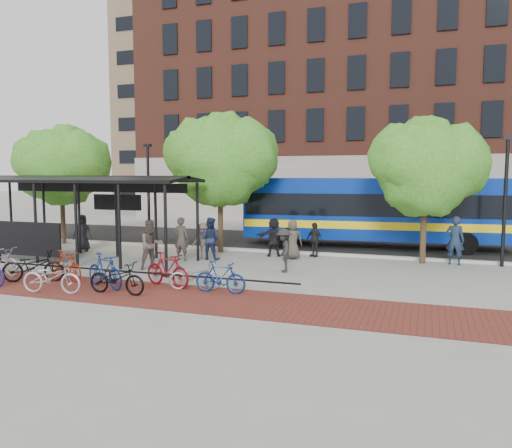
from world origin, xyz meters
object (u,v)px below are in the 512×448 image
(bike_10, at_px, (196,276))
(bus, at_px, (374,208))
(bike_4, at_px, (33,266))
(bike_11, at_px, (220,277))
(pedestrian_9, at_px, (284,250))
(pedestrian_6, at_px, (293,239))
(pedestrian_8, at_px, (151,245))
(pedestrian_0, at_px, (82,233))
(pedestrian_1, at_px, (181,239))
(bike_8, at_px, (117,278))
(bike_7, at_px, (105,271))
(lamp_post_right, at_px, (505,197))
(bike_5, at_px, (66,266))
(lamp_post_left, at_px, (148,192))
(pedestrian_2, at_px, (210,239))
(tree_b, at_px, (222,157))
(bike_9, at_px, (167,270))
(tree_c, at_px, (428,164))
(bike_6, at_px, (52,277))
(bus_shelter, at_px, (74,190))
(tree_a, at_px, (63,163))
(pedestrian_7, at_px, (455,240))
(pedestrian_5, at_px, (274,237))
(pedestrian_4, at_px, (314,240))
(pedestrian_3, at_px, (203,241))

(bike_10, bearing_deg, bus, -40.43)
(bike_4, bearing_deg, bike_11, -109.06)
(bike_11, xyz_separation_m, pedestrian_9, (0.95, 3.81, 0.33))
(pedestrian_6, xyz_separation_m, pedestrian_8, (-4.51, -4.09, 0.10))
(pedestrian_0, xyz_separation_m, pedestrian_1, (5.58, -0.66, 0.04))
(bike_8, relative_size, pedestrian_6, 1.12)
(bike_7, bearing_deg, pedestrian_8, 25.67)
(lamp_post_right, distance_m, bike_5, 16.68)
(lamp_post_left, xyz_separation_m, pedestrian_2, (4.38, -2.32, -1.84))
(bike_5, distance_m, pedestrian_6, 9.25)
(bike_8, height_order, pedestrian_1, pedestrian_1)
(pedestrian_6, bearing_deg, bike_7, 41.71)
(bike_4, distance_m, pedestrian_2, 7.17)
(tree_b, xyz_separation_m, pedestrian_0, (-6.40, -1.94, -3.58))
(bike_7, height_order, bike_9, bike_9)
(tree_c, bearing_deg, bike_5, -146.95)
(bike_6, relative_size, bike_11, 1.17)
(bus_shelter, distance_m, tree_a, 5.52)
(bus_shelter, bearing_deg, tree_a, 134.60)
(bus, xyz_separation_m, pedestrian_7, (3.59, -3.79, -0.99))
(bike_10, bearing_deg, pedestrian_1, 13.11)
(tree_c, distance_m, lamp_post_left, 13.16)
(bike_8, distance_m, pedestrian_5, 8.67)
(bike_8, height_order, pedestrian_6, pedestrian_6)
(lamp_post_left, relative_size, pedestrian_0, 2.92)
(bike_5, distance_m, pedestrian_4, 10.43)
(bike_9, bearing_deg, lamp_post_left, 50.89)
(tree_b, relative_size, pedestrian_0, 3.69)
(bus_shelter, relative_size, bike_11, 6.41)
(bus, distance_m, bike_10, 12.12)
(tree_b, height_order, pedestrian_2, tree_b)
(bus, distance_m, pedestrian_3, 8.93)
(lamp_post_left, bearing_deg, pedestrian_1, -40.98)
(bike_8, height_order, pedestrian_5, pedestrian_5)
(bus, height_order, bike_11, bus)
(pedestrian_3, bearing_deg, tree_a, 150.01)
(bike_10, bearing_deg, bike_6, 96.67)
(bike_7, distance_m, pedestrian_7, 13.57)
(bike_7, height_order, pedestrian_4, pedestrian_4)
(pedestrian_6, bearing_deg, bike_5, 29.50)
(tree_c, relative_size, pedestrian_4, 3.88)
(bike_10, bearing_deg, bus_shelter, 45.69)
(pedestrian_1, bearing_deg, lamp_post_right, -166.14)
(bike_8, bearing_deg, bike_9, -35.04)
(bike_10, bearing_deg, tree_b, -2.66)
(pedestrian_3, xyz_separation_m, pedestrian_7, (10.18, 2.11, 0.21))
(lamp_post_right, relative_size, pedestrian_2, 2.82)
(pedestrian_6, bearing_deg, pedestrian_4, -147.54)
(lamp_post_left, distance_m, pedestrian_4, 8.66)
(pedestrian_9, bearing_deg, pedestrian_7, 102.83)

